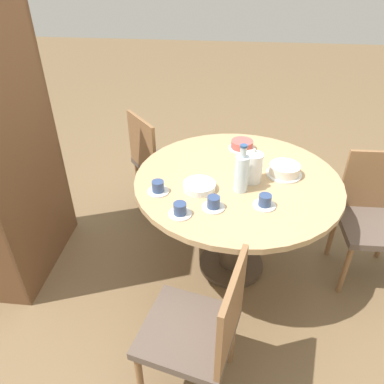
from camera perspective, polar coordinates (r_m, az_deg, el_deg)
name	(u,v)px	position (r m, az deg, el deg)	size (l,w,h in m)	color
ground_plane	(231,265)	(2.75, 5.92, -11.00)	(14.00, 14.00, 0.00)	brown
dining_table	(236,199)	(2.37, 6.74, -1.01)	(1.26, 1.26, 0.74)	#473828
chair_a	(200,330)	(1.83, 1.28, -20.23)	(0.51, 0.51, 0.85)	olive
chair_b	(373,216)	(2.69, 25.90, -3.26)	(0.43, 0.43, 0.85)	olive
chair_c	(159,161)	(3.03, -5.08, 4.80)	(0.59, 0.59, 0.85)	olive
bookshelf	(10,155)	(2.52, -25.98, 5.04)	(0.82, 0.28, 1.77)	brown
coffee_pot	(253,166)	(2.23, 9.26, 3.88)	(0.11, 0.11, 0.22)	white
water_bottle	(242,172)	(2.12, 7.56, 2.98)	(0.08, 0.08, 0.29)	silver
cake_main	(284,170)	(2.36, 13.90, 3.25)	(0.22, 0.22, 0.07)	white
cake_second	(242,145)	(2.61, 7.62, 7.08)	(0.18, 0.18, 0.06)	white
cup_a	(213,204)	(2.01, 3.29, -1.77)	(0.13, 0.13, 0.07)	silver
cup_b	(265,202)	(2.06, 11.02, -1.45)	(0.13, 0.13, 0.07)	silver
cup_c	(180,210)	(1.96, -1.85, -2.77)	(0.13, 0.13, 0.07)	silver
cup_d	(158,188)	(2.14, -5.20, 0.65)	(0.13, 0.13, 0.07)	silver
plate_stack	(199,186)	(2.16, 1.13, 0.90)	(0.19, 0.19, 0.04)	white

